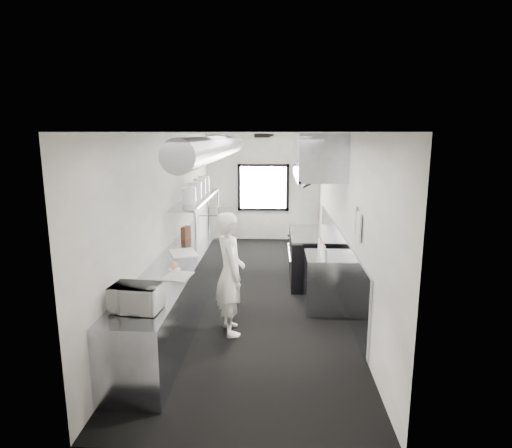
# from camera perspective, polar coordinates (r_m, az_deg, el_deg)

# --- Properties ---
(floor) EXTENTS (3.00, 8.00, 0.01)m
(floor) POSITION_cam_1_polar(r_m,az_deg,el_deg) (7.84, 0.02, -8.97)
(floor) COLOR black
(floor) RESTS_ON ground
(ceiling) EXTENTS (3.00, 8.00, 0.01)m
(ceiling) POSITION_cam_1_polar(r_m,az_deg,el_deg) (7.33, 0.02, 11.96)
(ceiling) COLOR silver
(ceiling) RESTS_ON wall_back
(wall_back) EXTENTS (3.00, 0.02, 2.80)m
(wall_back) POSITION_cam_1_polar(r_m,az_deg,el_deg) (11.41, 0.97, 4.87)
(wall_back) COLOR silver
(wall_back) RESTS_ON floor
(wall_front) EXTENTS (3.00, 0.02, 2.80)m
(wall_front) POSITION_cam_1_polar(r_m,az_deg,el_deg) (3.61, -3.03, -10.72)
(wall_front) COLOR silver
(wall_front) RESTS_ON floor
(wall_left) EXTENTS (0.02, 8.00, 2.80)m
(wall_left) POSITION_cam_1_polar(r_m,az_deg,el_deg) (7.67, -11.24, 1.22)
(wall_left) COLOR silver
(wall_left) RESTS_ON floor
(wall_right) EXTENTS (0.02, 8.00, 2.80)m
(wall_right) POSITION_cam_1_polar(r_m,az_deg,el_deg) (7.54, 11.49, 1.01)
(wall_right) COLOR silver
(wall_right) RESTS_ON floor
(wall_cladding) EXTENTS (0.03, 5.50, 1.10)m
(wall_cladding) POSITION_cam_1_polar(r_m,az_deg,el_deg) (8.02, 10.78, -4.55)
(wall_cladding) COLOR #9398A0
(wall_cladding) RESTS_ON wall_right
(hvac_duct) EXTENTS (0.40, 6.40, 0.40)m
(hvac_duct) POSITION_cam_1_polar(r_m,az_deg,el_deg) (7.79, -5.07, 10.07)
(hvac_duct) COLOR #919499
(hvac_duct) RESTS_ON ceiling
(service_window) EXTENTS (1.36, 0.05, 1.25)m
(service_window) POSITION_cam_1_polar(r_m,az_deg,el_deg) (11.37, 0.97, 4.85)
(service_window) COLOR white
(service_window) RESTS_ON wall_back
(exhaust_hood) EXTENTS (0.81, 2.20, 0.88)m
(exhaust_hood) POSITION_cam_1_polar(r_m,az_deg,el_deg) (8.06, 8.17, 8.92)
(exhaust_hood) COLOR #9398A0
(exhaust_hood) RESTS_ON ceiling
(prep_counter) EXTENTS (0.70, 6.00, 0.90)m
(prep_counter) POSITION_cam_1_polar(r_m,az_deg,el_deg) (7.36, -9.21, -6.81)
(prep_counter) COLOR #9398A0
(prep_counter) RESTS_ON floor
(pass_shelf) EXTENTS (0.45, 3.00, 0.68)m
(pass_shelf) POSITION_cam_1_polar(r_m,az_deg,el_deg) (8.55, -7.67, 3.33)
(pass_shelf) COLOR #9398A0
(pass_shelf) RESTS_ON prep_counter
(range) EXTENTS (0.88, 1.60, 0.94)m
(range) POSITION_cam_1_polar(r_m,az_deg,el_deg) (8.37, 7.38, -4.31)
(range) COLOR black
(range) RESTS_ON floor
(bottle_station) EXTENTS (0.65, 0.80, 0.90)m
(bottle_station) POSITION_cam_1_polar(r_m,az_deg,el_deg) (7.06, 9.19, -7.62)
(bottle_station) COLOR #9398A0
(bottle_station) RESTS_ON floor
(far_work_table) EXTENTS (0.70, 1.20, 0.90)m
(far_work_table) POSITION_cam_1_polar(r_m,az_deg,el_deg) (10.88, -5.24, -0.60)
(far_work_table) COLOR #9398A0
(far_work_table) RESTS_ON floor
(notice_sheet_a) EXTENTS (0.02, 0.28, 0.38)m
(notice_sheet_a) POSITION_cam_1_polar(r_m,az_deg,el_deg) (6.33, 12.90, 0.76)
(notice_sheet_a) COLOR silver
(notice_sheet_a) RESTS_ON wall_right
(notice_sheet_b) EXTENTS (0.02, 0.28, 0.38)m
(notice_sheet_b) POSITION_cam_1_polar(r_m,az_deg,el_deg) (6.00, 13.46, -0.35)
(notice_sheet_b) COLOR silver
(notice_sheet_b) RESTS_ON wall_right
(line_cook) EXTENTS (0.59, 0.73, 1.74)m
(line_cook) POSITION_cam_1_polar(r_m,az_deg,el_deg) (6.06, -3.45, -6.57)
(line_cook) COLOR white
(line_cook) RESTS_ON floor
(microwave) EXTENTS (0.52, 0.41, 0.29)m
(microwave) POSITION_cam_1_polar(r_m,az_deg,el_deg) (4.90, -15.58, -9.40)
(microwave) COLOR silver
(microwave) RESTS_ON prep_counter
(deli_tub_a) EXTENTS (0.16, 0.16, 0.09)m
(deli_tub_a) POSITION_cam_1_polar(r_m,az_deg,el_deg) (5.47, -14.58, -8.19)
(deli_tub_a) COLOR #B1B9AA
(deli_tub_a) RESTS_ON prep_counter
(deli_tub_b) EXTENTS (0.19, 0.19, 0.10)m
(deli_tub_b) POSITION_cam_1_polar(r_m,az_deg,el_deg) (5.52, -14.61, -7.93)
(deli_tub_b) COLOR #B1B9AA
(deli_tub_b) RESTS_ON prep_counter
(newspaper) EXTENTS (0.39, 0.46, 0.01)m
(newspaper) POSITION_cam_1_polar(r_m,az_deg,el_deg) (5.94, -10.30, -6.82)
(newspaper) COLOR white
(newspaper) RESTS_ON prep_counter
(small_plate) EXTENTS (0.20, 0.20, 0.01)m
(small_plate) POSITION_cam_1_polar(r_m,az_deg,el_deg) (6.23, -10.78, -5.92)
(small_plate) COLOR white
(small_plate) RESTS_ON prep_counter
(pastry) EXTENTS (0.10, 0.10, 0.10)m
(pastry) POSITION_cam_1_polar(r_m,az_deg,el_deg) (6.21, -10.80, -5.42)
(pastry) COLOR tan
(pastry) RESTS_ON small_plate
(cutting_board) EXTENTS (0.57, 0.64, 0.02)m
(cutting_board) POSITION_cam_1_polar(r_m,az_deg,el_deg) (7.03, -9.60, -3.80)
(cutting_board) COLOR silver
(cutting_board) RESTS_ON prep_counter
(knife_block) EXTENTS (0.16, 0.23, 0.23)m
(knife_block) POSITION_cam_1_polar(r_m,az_deg,el_deg) (7.97, -9.28, -1.15)
(knife_block) COLOR #50301C
(knife_block) RESTS_ON prep_counter
(plate_stack_a) EXTENTS (0.30, 0.30, 0.29)m
(plate_stack_a) POSITION_cam_1_polar(r_m,az_deg,el_deg) (7.69, -8.87, 3.72)
(plate_stack_a) COLOR white
(plate_stack_a) RESTS_ON pass_shelf
(plate_stack_b) EXTENTS (0.30, 0.30, 0.33)m
(plate_stack_b) POSITION_cam_1_polar(r_m,az_deg,el_deg) (8.16, -8.13, 4.35)
(plate_stack_b) COLOR white
(plate_stack_b) RESTS_ON pass_shelf
(plate_stack_c) EXTENTS (0.31, 0.31, 0.34)m
(plate_stack_c) POSITION_cam_1_polar(r_m,az_deg,el_deg) (8.72, -7.47, 4.88)
(plate_stack_c) COLOR white
(plate_stack_c) RESTS_ON pass_shelf
(plate_stack_d) EXTENTS (0.24, 0.24, 0.36)m
(plate_stack_d) POSITION_cam_1_polar(r_m,az_deg,el_deg) (9.14, -6.94, 5.27)
(plate_stack_d) COLOR white
(plate_stack_d) RESTS_ON pass_shelf
(squeeze_bottle_a) EXTENTS (0.08, 0.08, 0.19)m
(squeeze_bottle_a) POSITION_cam_1_polar(r_m,az_deg,el_deg) (6.58, 9.18, -4.11)
(squeeze_bottle_a) COLOR silver
(squeeze_bottle_a) RESTS_ON bottle_station
(squeeze_bottle_b) EXTENTS (0.06, 0.06, 0.19)m
(squeeze_bottle_b) POSITION_cam_1_polar(r_m,az_deg,el_deg) (6.76, 8.94, -3.67)
(squeeze_bottle_b) COLOR silver
(squeeze_bottle_b) RESTS_ON bottle_station
(squeeze_bottle_c) EXTENTS (0.08, 0.08, 0.18)m
(squeeze_bottle_c) POSITION_cam_1_polar(r_m,az_deg,el_deg) (6.86, 8.75, -3.47)
(squeeze_bottle_c) COLOR silver
(squeeze_bottle_c) RESTS_ON bottle_station
(squeeze_bottle_d) EXTENTS (0.07, 0.07, 0.17)m
(squeeze_bottle_d) POSITION_cam_1_polar(r_m,az_deg,el_deg) (7.03, 8.83, -3.14)
(squeeze_bottle_d) COLOR silver
(squeeze_bottle_d) RESTS_ON bottle_station
(squeeze_bottle_e) EXTENTS (0.08, 0.08, 0.19)m
(squeeze_bottle_e) POSITION_cam_1_polar(r_m,az_deg,el_deg) (7.22, 8.46, -2.64)
(squeeze_bottle_e) COLOR silver
(squeeze_bottle_e) RESTS_ON bottle_station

